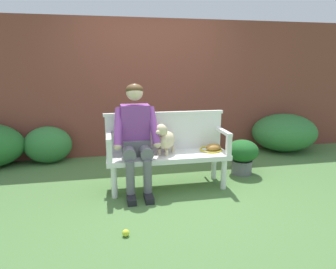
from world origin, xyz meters
TOP-DOWN VIEW (x-y plane):
  - ground_plane at (0.00, 0.00)m, footprint 40.00×40.00m
  - brick_garden_fence at (0.00, 1.69)m, footprint 8.00×0.30m
  - hedge_bush_far_left at (-1.68, 1.36)m, footprint 0.74×0.52m
  - hedge_bush_mid_right at (2.41, 1.27)m, footprint 1.17×1.02m
  - garden_bench at (0.00, 0.00)m, footprint 1.52×0.48m
  - bench_backrest at (0.00, 0.21)m, footprint 1.56×0.06m
  - bench_armrest_left_end at (-0.72, -0.09)m, footprint 0.06×0.48m
  - bench_armrest_right_end at (0.72, -0.09)m, footprint 0.06×0.48m
  - person_seated at (-0.39, -0.01)m, footprint 0.56×0.64m
  - dog_on_bench at (-0.04, -0.00)m, footprint 0.33×0.37m
  - tennis_racket at (0.58, 0.08)m, footprint 0.30×0.56m
  - baseball_glove at (0.61, 0.03)m, footprint 0.27×0.25m
  - tennis_ball at (-0.60, -1.04)m, footprint 0.07×0.07m
  - potted_plant at (1.14, 0.28)m, footprint 0.45×0.45m

SIDE VIEW (x-z plane):
  - ground_plane at x=0.00m, z-range 0.00..0.00m
  - tennis_ball at x=-0.60m, z-range 0.00..0.07m
  - potted_plant at x=1.14m, z-range 0.04..0.54m
  - hedge_bush_far_left at x=-1.68m, z-range 0.00..0.59m
  - hedge_bush_mid_right at x=2.41m, z-range 0.00..0.67m
  - garden_bench at x=0.00m, z-range 0.16..0.60m
  - tennis_racket at x=0.58m, z-range 0.44..0.47m
  - baseball_glove at x=0.61m, z-range 0.44..0.53m
  - dog_on_bench at x=-0.04m, z-range 0.44..0.84m
  - bench_armrest_left_end at x=-0.72m, z-range 0.50..0.78m
  - bench_armrest_right_end at x=0.72m, z-range 0.50..0.78m
  - bench_backrest at x=0.00m, z-range 0.45..0.95m
  - person_seated at x=-0.39m, z-range 0.06..1.37m
  - brick_garden_fence at x=0.00m, z-range 0.00..2.28m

